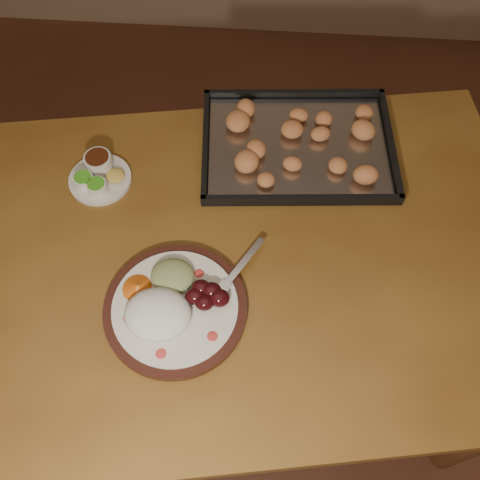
{
  "coord_description": "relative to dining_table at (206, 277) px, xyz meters",
  "views": [
    {
      "loc": [
        0.28,
        -0.27,
        1.8
      ],
      "look_at": [
        0.23,
        0.33,
        0.77
      ],
      "focal_mm": 40.0,
      "sensor_mm": 36.0,
      "label": 1
    }
  ],
  "objects": [
    {
      "name": "dinner_plate",
      "position": [
        -0.05,
        -0.13,
        0.12
      ],
      "size": [
        0.33,
        0.33,
        0.07
      ],
      "rotation": [
        0.0,
        0.0,
        0.57
      ],
      "color": "black",
      "rests_on": "dining_table"
    },
    {
      "name": "condiment_saucer",
      "position": [
        -0.28,
        0.2,
        0.12
      ],
      "size": [
        0.15,
        0.15,
        0.05
      ],
      "rotation": [
        0.0,
        0.0,
        -0.12
      ],
      "color": "beige",
      "rests_on": "dining_table"
    },
    {
      "name": "dining_table",
      "position": [
        0.0,
        0.0,
        0.0
      ],
      "size": [
        1.63,
        1.14,
        0.75
      ],
      "rotation": [
        0.0,
        0.0,
        0.17
      ],
      "color": "brown",
      "rests_on": "ground"
    },
    {
      "name": "baking_tray",
      "position": [
        0.2,
        0.33,
        0.11
      ],
      "size": [
        0.5,
        0.39,
        0.05
      ],
      "rotation": [
        0.0,
        0.0,
        0.08
      ],
      "color": "black",
      "rests_on": "dining_table"
    },
    {
      "name": "ground",
      "position": [
        -0.16,
        -0.28,
        -0.65
      ],
      "size": [
        4.0,
        4.0,
        0.0
      ],
      "primitive_type": "plane",
      "color": "#5A301F",
      "rests_on": "ground"
    }
  ]
}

